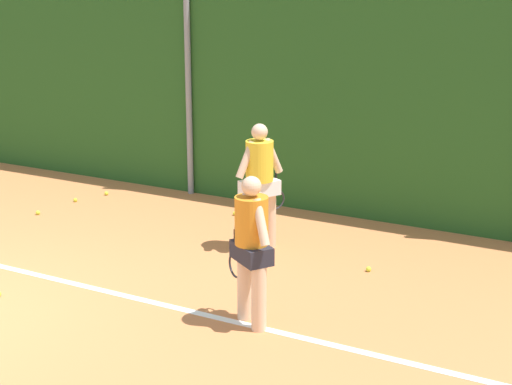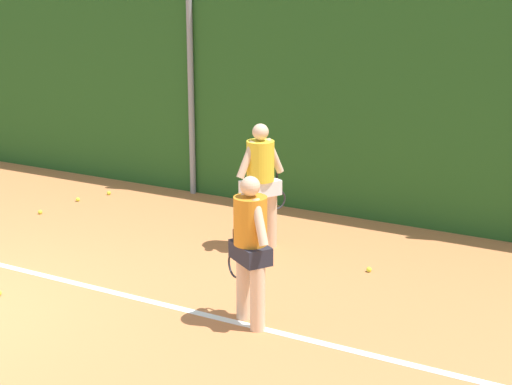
{
  "view_description": "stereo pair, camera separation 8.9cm",
  "coord_description": "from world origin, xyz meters",
  "px_view_note": "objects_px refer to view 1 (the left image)",
  "views": [
    {
      "loc": [
        6.98,
        -5.15,
        3.69
      ],
      "look_at": [
        2.8,
        2.65,
        1.13
      ],
      "focal_mm": 54.93,
      "sensor_mm": 36.0,
      "label": 1
    },
    {
      "loc": [
        7.06,
        -5.11,
        3.69
      ],
      "look_at": [
        2.8,
        2.65,
        1.13
      ],
      "focal_mm": 54.93,
      "sensor_mm": 36.0,
      "label": 2
    }
  ],
  "objects_px": {
    "player_midcourt": "(260,180)",
    "tennis_ball_0": "(106,193)",
    "tennis_ball_3": "(38,213)",
    "tennis_ball_5": "(235,213)",
    "player_foreground_near": "(251,243)",
    "tennis_ball_2": "(75,200)",
    "tennis_ball_7": "(369,269)"
  },
  "relations": [
    {
      "from": "tennis_ball_0",
      "to": "tennis_ball_7",
      "type": "bearing_deg",
      "value": -12.83
    },
    {
      "from": "tennis_ball_7",
      "to": "tennis_ball_3",
      "type": "bearing_deg",
      "value": -177.9
    },
    {
      "from": "player_midcourt",
      "to": "tennis_ball_2",
      "type": "relative_size",
      "value": 26.11
    },
    {
      "from": "tennis_ball_5",
      "to": "player_foreground_near",
      "type": "bearing_deg",
      "value": -57.64
    },
    {
      "from": "player_midcourt",
      "to": "tennis_ball_3",
      "type": "distance_m",
      "value": 3.85
    },
    {
      "from": "player_midcourt",
      "to": "tennis_ball_0",
      "type": "relative_size",
      "value": 26.11
    },
    {
      "from": "player_foreground_near",
      "to": "tennis_ball_2",
      "type": "bearing_deg",
      "value": 3.96
    },
    {
      "from": "tennis_ball_5",
      "to": "tennis_ball_7",
      "type": "distance_m",
      "value": 2.89
    },
    {
      "from": "player_midcourt",
      "to": "tennis_ball_5",
      "type": "relative_size",
      "value": 26.11
    },
    {
      "from": "tennis_ball_2",
      "to": "tennis_ball_5",
      "type": "height_order",
      "value": "same"
    },
    {
      "from": "tennis_ball_0",
      "to": "tennis_ball_2",
      "type": "xyz_separation_m",
      "value": [
        -0.2,
        -0.55,
        0.0
      ]
    },
    {
      "from": "player_midcourt",
      "to": "tennis_ball_3",
      "type": "height_order",
      "value": "player_midcourt"
    },
    {
      "from": "tennis_ball_2",
      "to": "tennis_ball_5",
      "type": "xyz_separation_m",
      "value": [
        2.65,
        0.6,
        0.0
      ]
    },
    {
      "from": "tennis_ball_5",
      "to": "tennis_ball_3",
      "type": "bearing_deg",
      "value": -152.45
    },
    {
      "from": "tennis_ball_0",
      "to": "tennis_ball_3",
      "type": "distance_m",
      "value": 1.38
    },
    {
      "from": "tennis_ball_0",
      "to": "tennis_ball_5",
      "type": "relative_size",
      "value": 1.0
    },
    {
      "from": "player_foreground_near",
      "to": "tennis_ball_5",
      "type": "relative_size",
      "value": 24.84
    },
    {
      "from": "tennis_ball_0",
      "to": "tennis_ball_5",
      "type": "bearing_deg",
      "value": 1.34
    },
    {
      "from": "tennis_ball_2",
      "to": "tennis_ball_5",
      "type": "bearing_deg",
      "value": 12.83
    },
    {
      "from": "tennis_ball_3",
      "to": "tennis_ball_5",
      "type": "xyz_separation_m",
      "value": [
        2.7,
        1.41,
        0.0
      ]
    },
    {
      "from": "tennis_ball_3",
      "to": "tennis_ball_5",
      "type": "bearing_deg",
      "value": 27.55
    },
    {
      "from": "player_foreground_near",
      "to": "tennis_ball_2",
      "type": "distance_m",
      "value": 5.45
    },
    {
      "from": "tennis_ball_3",
      "to": "tennis_ball_7",
      "type": "height_order",
      "value": "same"
    },
    {
      "from": "tennis_ball_0",
      "to": "tennis_ball_7",
      "type": "xyz_separation_m",
      "value": [
        5.08,
        -1.16,
        0.0
      ]
    },
    {
      "from": "tennis_ball_0",
      "to": "tennis_ball_2",
      "type": "bearing_deg",
      "value": -110.21
    },
    {
      "from": "tennis_ball_0",
      "to": "tennis_ball_3",
      "type": "height_order",
      "value": "same"
    },
    {
      "from": "tennis_ball_3",
      "to": "tennis_ball_5",
      "type": "distance_m",
      "value": 3.05
    },
    {
      "from": "player_midcourt",
      "to": "tennis_ball_5",
      "type": "bearing_deg",
      "value": 72.6
    },
    {
      "from": "player_foreground_near",
      "to": "tennis_ball_7",
      "type": "relative_size",
      "value": 24.84
    },
    {
      "from": "player_foreground_near",
      "to": "tennis_ball_0",
      "type": "xyz_separation_m",
      "value": [
        -4.49,
        3.17,
        -0.88
      ]
    },
    {
      "from": "tennis_ball_3",
      "to": "tennis_ball_7",
      "type": "xyz_separation_m",
      "value": [
        5.33,
        0.2,
        0.0
      ]
    },
    {
      "from": "tennis_ball_0",
      "to": "tennis_ball_7",
      "type": "height_order",
      "value": "same"
    }
  ]
}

